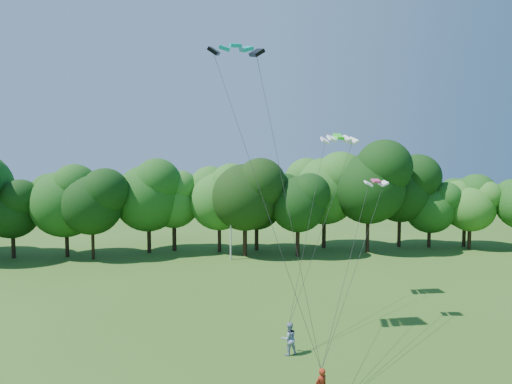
{
  "coord_description": "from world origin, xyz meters",
  "views": [
    {
      "loc": [
        -2.16,
        -13.7,
        11.14
      ],
      "look_at": [
        0.12,
        13.0,
        9.31
      ],
      "focal_mm": 28.0,
      "sensor_mm": 36.0,
      "label": 1
    }
  ],
  "objects": [
    {
      "name": "utility_pole",
      "position": [
        -1.19,
        32.59,
        4.05
      ],
      "size": [
        1.51,
        0.61,
        7.86
      ],
      "rotation": [
        0.0,
        0.0,
        0.35
      ],
      "color": "#B2B2A9",
      "rests_on": "ground"
    },
    {
      "name": "kite_flyer_right",
      "position": [
        1.7,
        8.8,
        0.96
      ],
      "size": [
        1.08,
        0.92,
        1.93
      ],
      "primitive_type": "imported",
      "rotation": [
        0.0,
        0.0,
        3.37
      ],
      "color": "#8C99C3",
      "rests_on": "ground"
    },
    {
      "name": "kite_teal",
      "position": [
        -1.32,
        10.54,
        18.23
      ],
      "size": [
        3.27,
        1.61,
        0.64
      ],
      "rotation": [
        0.0,
        0.0,
        0.06
      ],
      "color": "#05A2A2",
      "rests_on": "ground"
    },
    {
      "name": "kite_green",
      "position": [
        7.12,
        17.61,
        13.4
      ],
      "size": [
        2.91,
        1.43,
        0.59
      ],
      "rotation": [
        0.0,
        0.0,
        0.05
      ],
      "color": "#2CE422",
      "rests_on": "ground"
    },
    {
      "name": "kite_pink",
      "position": [
        8.34,
        12.75,
        10.05
      ],
      "size": [
        1.59,
        0.83,
        0.27
      ],
      "rotation": [
        0.0,
        0.0,
        -0.05
      ],
      "color": "#D23A6C",
      "rests_on": "ground"
    },
    {
      "name": "tree_back_center",
      "position": [
        0.59,
        34.34,
        8.08
      ],
      "size": [
        8.9,
        8.9,
        12.94
      ],
      "color": "#341F14",
      "rests_on": "ground"
    },
    {
      "name": "tree_back_east",
      "position": [
        30.44,
        35.94,
        6.15
      ],
      "size": [
        6.77,
        6.77,
        9.85
      ],
      "color": "black",
      "rests_on": "ground"
    }
  ]
}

